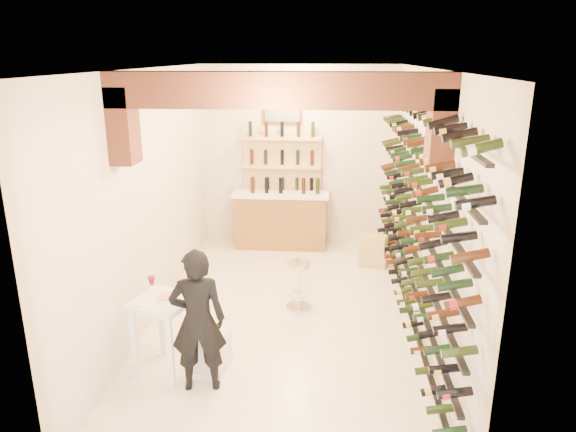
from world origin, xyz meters
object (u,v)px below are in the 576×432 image
at_px(chrome_barstool, 299,282).
at_px(wine_rack, 409,207).
at_px(back_counter, 281,218).
at_px(crate_lower, 372,257).
at_px(tasting_table, 164,312).
at_px(person, 198,321).
at_px(white_stool, 211,350).

bearing_deg(chrome_barstool, wine_rack, -9.32).
distance_m(back_counter, crate_lower, 1.82).
xyz_separation_m(back_counter, tasting_table, (-0.92, -4.02, 0.17)).
bearing_deg(back_counter, person, -96.21).
bearing_deg(wine_rack, person, -143.98).
xyz_separation_m(wine_rack, crate_lower, (-0.24, 1.85, -1.41)).
xyz_separation_m(white_stool, chrome_barstool, (0.88, 1.55, 0.16)).
distance_m(tasting_table, white_stool, 0.68).
distance_m(back_counter, person, 4.35).
relative_size(wine_rack, back_counter, 3.35).
bearing_deg(back_counter, chrome_barstool, -79.46).
bearing_deg(tasting_table, person, -13.38).
height_order(back_counter, white_stool, back_counter).
xyz_separation_m(wine_rack, chrome_barstool, (-1.38, 0.23, -1.16)).
distance_m(tasting_table, chrome_barstool, 2.13).
distance_m(tasting_table, crate_lower, 4.12).
height_order(wine_rack, crate_lower, wine_rack).
bearing_deg(wine_rack, back_counter, 124.66).
xyz_separation_m(wine_rack, tasting_table, (-2.75, -1.37, -0.85)).
bearing_deg(chrome_barstool, tasting_table, -130.55).
height_order(back_counter, person, person).
bearing_deg(crate_lower, back_counter, 153.26).
relative_size(back_counter, chrome_barstool, 2.54).
distance_m(white_stool, crate_lower, 3.76).
height_order(wine_rack, back_counter, wine_rack).
xyz_separation_m(tasting_table, person, (0.45, -0.30, 0.07)).
height_order(wine_rack, chrome_barstool, wine_rack).
bearing_deg(wine_rack, chrome_barstool, 170.68).
xyz_separation_m(wine_rack, person, (-2.30, -1.67, -0.77)).
xyz_separation_m(wine_rack, white_stool, (-2.26, -1.32, -1.33)).
xyz_separation_m(tasting_table, white_stool, (0.49, 0.06, -0.48)).
bearing_deg(person, wine_rack, -153.56).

